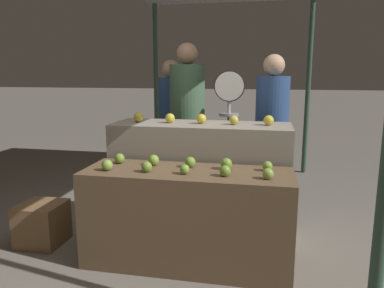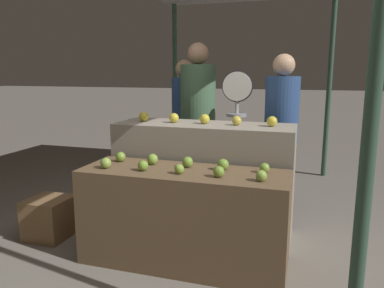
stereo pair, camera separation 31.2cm
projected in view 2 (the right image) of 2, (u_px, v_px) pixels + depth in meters
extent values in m
plane|color=gray|center=(184.00, 262.00, 3.00)|extent=(60.00, 60.00, 0.00)
cylinder|color=#33513D|center=(370.00, 128.00, 1.66)|extent=(0.07, 0.07, 2.51)
cylinder|color=#33513D|center=(175.00, 87.00, 5.94)|extent=(0.07, 0.07, 2.51)
cylinder|color=#33513D|center=(329.00, 89.00, 5.27)|extent=(0.07, 0.07, 2.51)
cube|color=brown|center=(184.00, 217.00, 2.93)|extent=(1.61, 0.55, 0.76)
cube|color=gray|center=(204.00, 179.00, 3.47)|extent=(1.61, 0.55, 1.04)
sphere|color=#8EB247|center=(106.00, 163.00, 2.92)|extent=(0.09, 0.09, 0.09)
sphere|color=#7AA338|center=(143.00, 166.00, 2.85)|extent=(0.08, 0.08, 0.08)
sphere|color=#84AD3D|center=(179.00, 169.00, 2.76)|extent=(0.07, 0.07, 0.07)
sphere|color=#7AA338|center=(219.00, 172.00, 2.67)|extent=(0.08, 0.08, 0.08)
sphere|color=#8EB247|center=(261.00, 176.00, 2.57)|extent=(0.08, 0.08, 0.08)
sphere|color=#7AA338|center=(121.00, 157.00, 3.14)|extent=(0.08, 0.08, 0.08)
sphere|color=#84AD3D|center=(153.00, 159.00, 3.04)|extent=(0.09, 0.09, 0.09)
sphere|color=#7AA338|center=(188.00, 162.00, 2.95)|extent=(0.09, 0.09, 0.09)
sphere|color=#7AA338|center=(223.00, 165.00, 2.86)|extent=(0.09, 0.09, 0.09)
sphere|color=#84AD3D|center=(264.00, 168.00, 2.78)|extent=(0.08, 0.08, 0.08)
sphere|color=gold|center=(144.00, 117.00, 3.53)|extent=(0.09, 0.09, 0.09)
sphere|color=gold|center=(174.00, 118.00, 3.44)|extent=(0.09, 0.09, 0.09)
sphere|color=gold|center=(204.00, 119.00, 3.37)|extent=(0.09, 0.09, 0.09)
sphere|color=gold|center=(237.00, 121.00, 3.27)|extent=(0.08, 0.08, 0.08)
sphere|color=gold|center=(272.00, 121.00, 3.20)|extent=(0.09, 0.09, 0.09)
cylinder|color=#99999E|center=(236.00, 151.00, 3.87)|extent=(0.04, 0.04, 1.39)
cylinder|color=black|center=(237.00, 86.00, 3.74)|extent=(0.31, 0.01, 0.31)
cylinder|color=silver|center=(237.00, 86.00, 3.72)|extent=(0.29, 0.02, 0.29)
cylinder|color=#99999E|center=(237.00, 108.00, 3.77)|extent=(0.01, 0.01, 0.14)
cylinder|color=#99999E|center=(236.00, 115.00, 3.78)|extent=(0.20, 0.20, 0.03)
cube|color=#2D2D38|center=(279.00, 179.00, 3.93)|extent=(0.26, 0.16, 0.78)
cylinder|color=#2D4C84|center=(282.00, 110.00, 3.79)|extent=(0.34, 0.34, 0.68)
sphere|color=tan|center=(284.00, 65.00, 3.71)|extent=(0.22, 0.22, 0.22)
cube|color=#2D2D38|center=(198.00, 165.00, 4.39)|extent=(0.35, 0.30, 0.85)
cylinder|color=#476B4C|center=(198.00, 98.00, 4.24)|extent=(0.54, 0.54, 0.74)
sphere|color=tan|center=(198.00, 54.00, 4.15)|extent=(0.24, 0.24, 0.24)
cube|color=#2D2D38|center=(185.00, 160.00, 4.84)|extent=(0.27, 0.22, 0.76)
cylinder|color=#2D4C84|center=(184.00, 104.00, 4.70)|extent=(0.41, 0.41, 0.66)
sphere|color=tan|center=(184.00, 69.00, 4.62)|extent=(0.22, 0.22, 0.22)
cube|color=olive|center=(49.00, 218.00, 3.43)|extent=(0.37, 0.37, 0.37)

